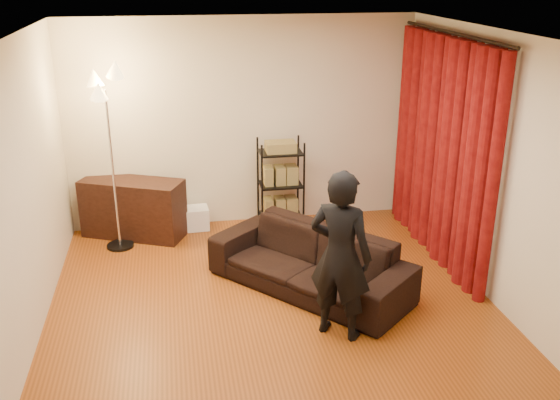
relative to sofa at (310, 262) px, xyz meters
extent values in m
plane|color=brown|center=(-0.45, -0.45, -0.32)|extent=(5.00, 5.00, 0.00)
plane|color=white|center=(-0.45, -0.45, 2.38)|extent=(5.00, 5.00, 0.00)
plane|color=beige|center=(-0.45, 2.05, 1.03)|extent=(5.00, 0.00, 5.00)
plane|color=beige|center=(-0.45, -2.95, 1.03)|extent=(5.00, 0.00, 5.00)
plane|color=beige|center=(-2.70, -0.45, 1.03)|extent=(0.00, 5.00, 5.00)
plane|color=beige|center=(1.80, -0.45, 1.03)|extent=(0.00, 5.00, 5.00)
cylinder|color=black|center=(1.70, 0.67, 2.26)|extent=(0.04, 2.65, 0.04)
imported|color=black|center=(0.00, 0.00, 0.00)|extent=(2.09, 2.21, 0.64)
imported|color=black|center=(0.07, -0.89, 0.49)|extent=(0.71, 0.67, 1.62)
cube|color=black|center=(-1.90, 1.77, 0.05)|extent=(1.36, 0.96, 0.74)
camera|label=1|loc=(-1.35, -5.80, 2.96)|focal=40.00mm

